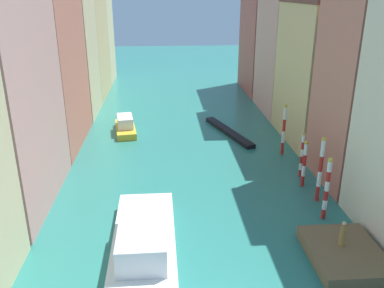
{
  "coord_description": "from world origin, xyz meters",
  "views": [
    {
      "loc": [
        -2.19,
        -14.54,
        14.82
      ],
      "look_at": [
        0.37,
        20.17,
        1.5
      ],
      "focal_mm": 37.87,
      "sensor_mm": 36.0,
      "label": 1
    }
  ],
  "objects_px": {
    "gondola_black": "(228,132)",
    "vaporetto_white": "(143,248)",
    "mooring_pole_1": "(320,169)",
    "person_on_dock": "(343,234)",
    "mooring_pole_0": "(327,188)",
    "mooring_pole_4": "(284,129)",
    "waterfront_dock": "(345,254)",
    "motorboat_0": "(125,126)",
    "mooring_pole_2": "(304,163)",
    "mooring_pole_3": "(302,154)"
  },
  "relations": [
    {
      "from": "mooring_pole_0",
      "to": "mooring_pole_4",
      "type": "height_order",
      "value": "mooring_pole_4"
    },
    {
      "from": "mooring_pole_3",
      "to": "waterfront_dock",
      "type": "bearing_deg",
      "value": -95.34
    },
    {
      "from": "mooring_pole_0",
      "to": "mooring_pole_4",
      "type": "xyz_separation_m",
      "value": [
        0.45,
        11.75,
        0.18
      ]
    },
    {
      "from": "waterfront_dock",
      "to": "person_on_dock",
      "type": "relative_size",
      "value": 3.28
    },
    {
      "from": "mooring_pole_0",
      "to": "mooring_pole_4",
      "type": "bearing_deg",
      "value": 87.82
    },
    {
      "from": "mooring_pole_1",
      "to": "mooring_pole_4",
      "type": "bearing_deg",
      "value": 90.03
    },
    {
      "from": "gondola_black",
      "to": "mooring_pole_1",
      "type": "bearing_deg",
      "value": -74.68
    },
    {
      "from": "person_on_dock",
      "to": "gondola_black",
      "type": "xyz_separation_m",
      "value": [
        -3.15,
        22.16,
        -1.3
      ]
    },
    {
      "from": "person_on_dock",
      "to": "mooring_pole_1",
      "type": "xyz_separation_m",
      "value": [
        1.08,
        6.71,
        1.08
      ]
    },
    {
      "from": "mooring_pole_2",
      "to": "mooring_pole_3",
      "type": "xyz_separation_m",
      "value": [
        0.4,
        1.77,
        0.03
      ]
    },
    {
      "from": "person_on_dock",
      "to": "waterfront_dock",
      "type": "bearing_deg",
      "value": -71.35
    },
    {
      "from": "mooring_pole_4",
      "to": "vaporetto_white",
      "type": "height_order",
      "value": "mooring_pole_4"
    },
    {
      "from": "waterfront_dock",
      "to": "mooring_pole_3",
      "type": "bearing_deg",
      "value": 84.66
    },
    {
      "from": "mooring_pole_2",
      "to": "gondola_black",
      "type": "distance_m",
      "value": 13.69
    },
    {
      "from": "mooring_pole_4",
      "to": "vaporetto_white",
      "type": "bearing_deg",
      "value": -128.71
    },
    {
      "from": "person_on_dock",
      "to": "mooring_pole_4",
      "type": "relative_size",
      "value": 0.32
    },
    {
      "from": "mooring_pole_1",
      "to": "vaporetto_white",
      "type": "bearing_deg",
      "value": -152.89
    },
    {
      "from": "person_on_dock",
      "to": "mooring_pole_1",
      "type": "bearing_deg",
      "value": 80.84
    },
    {
      "from": "mooring_pole_2",
      "to": "vaporetto_white",
      "type": "bearing_deg",
      "value": -144.13
    },
    {
      "from": "person_on_dock",
      "to": "mooring_pole_3",
      "type": "height_order",
      "value": "mooring_pole_3"
    },
    {
      "from": "mooring_pole_2",
      "to": "mooring_pole_4",
      "type": "xyz_separation_m",
      "value": [
        0.3,
        6.85,
        0.51
      ]
    },
    {
      "from": "mooring_pole_2",
      "to": "mooring_pole_3",
      "type": "distance_m",
      "value": 1.82
    },
    {
      "from": "mooring_pole_2",
      "to": "motorboat_0",
      "type": "bearing_deg",
      "value": 136.89
    },
    {
      "from": "mooring_pole_4",
      "to": "vaporetto_white",
      "type": "relative_size",
      "value": 0.38
    },
    {
      "from": "mooring_pole_4",
      "to": "vaporetto_white",
      "type": "distance_m",
      "value": 20.26
    },
    {
      "from": "vaporetto_white",
      "to": "mooring_pole_0",
      "type": "bearing_deg",
      "value": 18.22
    },
    {
      "from": "motorboat_0",
      "to": "gondola_black",
      "type": "bearing_deg",
      "value": -6.33
    },
    {
      "from": "mooring_pole_3",
      "to": "vaporetto_white",
      "type": "height_order",
      "value": "mooring_pole_3"
    },
    {
      "from": "gondola_black",
      "to": "motorboat_0",
      "type": "distance_m",
      "value": 11.38
    },
    {
      "from": "gondola_black",
      "to": "mooring_pole_0",
      "type": "bearing_deg",
      "value": -78.08
    },
    {
      "from": "vaporetto_white",
      "to": "mooring_pole_2",
      "type": "bearing_deg",
      "value": 35.87
    },
    {
      "from": "gondola_black",
      "to": "vaporetto_white",
      "type": "bearing_deg",
      "value": -111.0
    },
    {
      "from": "person_on_dock",
      "to": "mooring_pole_0",
      "type": "height_order",
      "value": "mooring_pole_0"
    },
    {
      "from": "waterfront_dock",
      "to": "mooring_pole_4",
      "type": "relative_size",
      "value": 1.06
    },
    {
      "from": "mooring_pole_0",
      "to": "mooring_pole_3",
      "type": "relative_size",
      "value": 1.15
    },
    {
      "from": "waterfront_dock",
      "to": "mooring_pole_2",
      "type": "distance_m",
      "value": 9.67
    },
    {
      "from": "mooring_pole_0",
      "to": "gondola_black",
      "type": "relative_size",
      "value": 0.46
    },
    {
      "from": "waterfront_dock",
      "to": "mooring_pole_2",
      "type": "bearing_deg",
      "value": 86.06
    },
    {
      "from": "person_on_dock",
      "to": "motorboat_0",
      "type": "distance_m",
      "value": 27.52
    },
    {
      "from": "waterfront_dock",
      "to": "mooring_pole_2",
      "type": "xyz_separation_m",
      "value": [
        0.66,
        9.52,
        1.6
      ]
    },
    {
      "from": "mooring_pole_2",
      "to": "motorboat_0",
      "type": "xyz_separation_m",
      "value": [
        -15.22,
        14.25,
        -1.26
      ]
    },
    {
      "from": "waterfront_dock",
      "to": "mooring_pole_0",
      "type": "height_order",
      "value": "mooring_pole_0"
    },
    {
      "from": "mooring_pole_3",
      "to": "mooring_pole_0",
      "type": "bearing_deg",
      "value": -94.66
    },
    {
      "from": "waterfront_dock",
      "to": "person_on_dock",
      "type": "bearing_deg",
      "value": 108.65
    },
    {
      "from": "mooring_pole_3",
      "to": "gondola_black",
      "type": "relative_size",
      "value": 0.4
    },
    {
      "from": "mooring_pole_3",
      "to": "mooring_pole_2",
      "type": "bearing_deg",
      "value": -102.68
    },
    {
      "from": "mooring_pole_0",
      "to": "vaporetto_white",
      "type": "relative_size",
      "value": 0.35
    },
    {
      "from": "mooring_pole_1",
      "to": "mooring_pole_3",
      "type": "bearing_deg",
      "value": 88.75
    },
    {
      "from": "vaporetto_white",
      "to": "mooring_pole_3",
      "type": "bearing_deg",
      "value": 40.02
    },
    {
      "from": "mooring_pole_1",
      "to": "gondola_black",
      "type": "xyz_separation_m",
      "value": [
        -4.23,
        15.44,
        -2.37
      ]
    }
  ]
}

